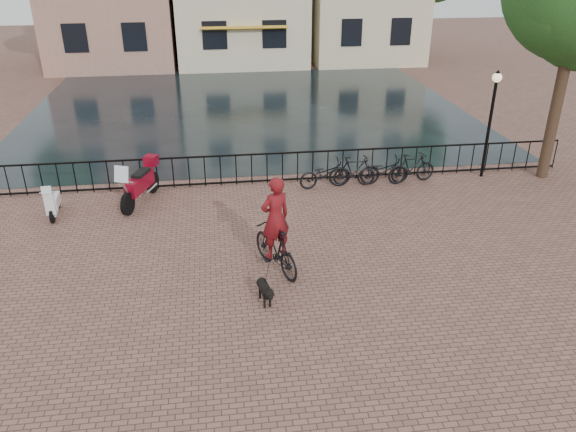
{
  "coord_description": "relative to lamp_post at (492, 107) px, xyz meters",
  "views": [
    {
      "loc": [
        -1.63,
        -8.92,
        7.07
      ],
      "look_at": [
        0.0,
        3.0,
        1.2
      ],
      "focal_mm": 35.0,
      "sensor_mm": 36.0,
      "label": 1
    }
  ],
  "objects": [
    {
      "name": "parked_bike_1",
      "position": [
        -4.45,
        -0.2,
        -1.88
      ],
      "size": [
        1.67,
        0.49,
        1.0
      ],
      "primitive_type": "imported",
      "rotation": [
        0.0,
        0.0,
        1.56
      ],
      "color": "black",
      "rests_on": "ground"
    },
    {
      "name": "lamp_post",
      "position": [
        0.0,
        0.0,
        0.0
      ],
      "size": [
        0.3,
        0.3,
        3.45
      ],
      "color": "black",
      "rests_on": "ground"
    },
    {
      "name": "cyclist",
      "position": [
        -7.55,
        -5.03,
        -1.32
      ],
      "size": [
        1.33,
        2.09,
        2.78
      ],
      "rotation": [
        0.0,
        0.0,
        3.55
      ],
      "color": "black",
      "rests_on": "ground"
    },
    {
      "name": "parked_bike_0",
      "position": [
        -5.4,
        -0.2,
        -1.93
      ],
      "size": [
        1.79,
        0.86,
        0.9
      ],
      "primitive_type": "imported",
      "rotation": [
        0.0,
        0.0,
        1.73
      ],
      "color": "black",
      "rests_on": "ground"
    },
    {
      "name": "parked_bike_2",
      "position": [
        -3.5,
        -0.2,
        -1.93
      ],
      "size": [
        1.74,
        0.69,
        0.9
      ],
      "primitive_type": "imported",
      "rotation": [
        0.0,
        0.0,
        1.62
      ],
      "color": "black",
      "rests_on": "ground"
    },
    {
      "name": "dog",
      "position": [
        -7.95,
        -6.35,
        -2.1
      ],
      "size": [
        0.41,
        0.86,
        0.56
      ],
      "rotation": [
        0.0,
        0.0,
        0.18
      ],
      "color": "black",
      "rests_on": "ground"
    },
    {
      "name": "canal_water",
      "position": [
        -7.2,
        9.7,
        -2.38
      ],
      "size": [
        20.0,
        20.0,
        0.0
      ],
      "primitive_type": "plane",
      "color": "black",
      "rests_on": "ground"
    },
    {
      "name": "parked_bike_3",
      "position": [
        -2.55,
        -0.2,
        -1.88
      ],
      "size": [
        1.72,
        0.75,
        1.0
      ],
      "primitive_type": "imported",
      "rotation": [
        0.0,
        0.0,
        1.75
      ],
      "color": "black",
      "rests_on": "ground"
    },
    {
      "name": "ground",
      "position": [
        -7.2,
        -7.6,
        -2.38
      ],
      "size": [
        100.0,
        100.0,
        0.0
      ],
      "primitive_type": "plane",
      "color": "brown",
      "rests_on": "ground"
    },
    {
      "name": "railing",
      "position": [
        -7.2,
        0.4,
        -1.87
      ],
      "size": [
        20.0,
        0.05,
        1.02
      ],
      "color": "black",
      "rests_on": "ground"
    },
    {
      "name": "motorcycle",
      "position": [
        -11.12,
        -0.65,
        -1.6
      ],
      "size": [
        1.25,
        2.22,
        1.56
      ],
      "rotation": [
        0.0,
        0.0,
        -0.36
      ],
      "color": "maroon",
      "rests_on": "ground"
    },
    {
      "name": "scooter",
      "position": [
        -13.5,
        -1.19,
        -1.8
      ],
      "size": [
        0.45,
        1.26,
        1.15
      ],
      "rotation": [
        0.0,
        0.0,
        0.08
      ],
      "color": "silver",
      "rests_on": "ground"
    }
  ]
}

